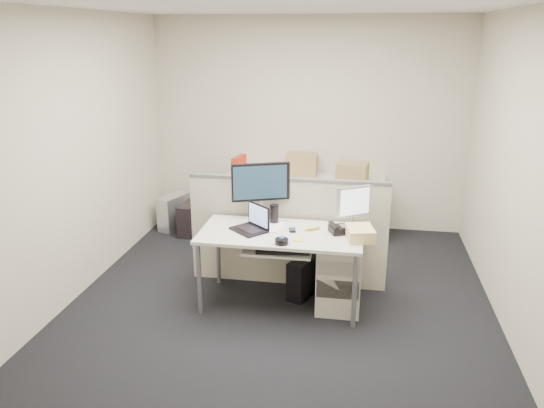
% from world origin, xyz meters
% --- Properties ---
extents(floor, '(4.00, 4.50, 0.01)m').
position_xyz_m(floor, '(0.00, 0.00, -0.01)').
color(floor, black).
rests_on(floor, ground).
extents(ceiling, '(4.00, 4.50, 0.01)m').
position_xyz_m(ceiling, '(0.00, 0.00, 2.70)').
color(ceiling, white).
rests_on(ceiling, ground).
extents(wall_back, '(4.00, 0.02, 2.70)m').
position_xyz_m(wall_back, '(0.00, 2.25, 1.35)').
color(wall_back, beige).
rests_on(wall_back, ground).
extents(wall_front, '(4.00, 0.02, 2.70)m').
position_xyz_m(wall_front, '(0.00, -2.25, 1.35)').
color(wall_front, beige).
rests_on(wall_front, ground).
extents(wall_left, '(0.02, 4.50, 2.70)m').
position_xyz_m(wall_left, '(-2.00, 0.00, 1.35)').
color(wall_left, beige).
rests_on(wall_left, ground).
extents(wall_right, '(0.02, 4.50, 2.70)m').
position_xyz_m(wall_right, '(2.00, 0.00, 1.35)').
color(wall_right, beige).
rests_on(wall_right, ground).
extents(desk, '(1.50, 0.75, 0.73)m').
position_xyz_m(desk, '(0.00, 0.00, 0.66)').
color(desk, '#B8B6AD').
rests_on(desk, floor).
extents(keyboard_tray, '(0.62, 0.32, 0.02)m').
position_xyz_m(keyboard_tray, '(0.00, -0.18, 0.62)').
color(keyboard_tray, '#B8B6AD').
rests_on(keyboard_tray, desk).
extents(drawer_pedestal, '(0.40, 0.55, 0.65)m').
position_xyz_m(drawer_pedestal, '(0.55, 0.05, 0.33)').
color(drawer_pedestal, beige).
rests_on(drawer_pedestal, floor).
extents(cubicle_partition, '(2.00, 0.06, 1.10)m').
position_xyz_m(cubicle_partition, '(0.00, 0.45, 0.55)').
color(cubicle_partition, '#ADA58E').
rests_on(cubicle_partition, floor).
extents(back_counter, '(2.00, 0.60, 0.72)m').
position_xyz_m(back_counter, '(0.00, 1.93, 0.36)').
color(back_counter, beige).
rests_on(back_counter, floor).
extents(monitor_main, '(0.61, 0.41, 0.57)m').
position_xyz_m(monitor_main, '(-0.25, 0.32, 1.01)').
color(monitor_main, black).
rests_on(monitor_main, desk).
extents(monitor_small, '(0.38, 0.32, 0.41)m').
position_xyz_m(monitor_small, '(0.65, 0.18, 0.94)').
color(monitor_small, '#B7B7BC').
rests_on(monitor_small, desk).
extents(laptop, '(0.39, 0.39, 0.24)m').
position_xyz_m(laptop, '(-0.30, -0.02, 0.85)').
color(laptop, black).
rests_on(laptop, desk).
extents(trackball, '(0.13, 0.13, 0.05)m').
position_xyz_m(trackball, '(0.05, -0.28, 0.75)').
color(trackball, black).
rests_on(trackball, desk).
extents(desk_phone, '(0.25, 0.23, 0.06)m').
position_xyz_m(desk_phone, '(0.55, 0.08, 0.76)').
color(desk_phone, black).
rests_on(desk_phone, desk).
extents(paper_stack, '(0.26, 0.31, 0.01)m').
position_xyz_m(paper_stack, '(-0.12, 0.11, 0.74)').
color(paper_stack, white).
rests_on(paper_stack, desk).
extents(sticky_pad, '(0.08, 0.08, 0.01)m').
position_xyz_m(sticky_pad, '(0.18, -0.18, 0.74)').
color(sticky_pad, yellow).
rests_on(sticky_pad, desk).
extents(travel_mug, '(0.09, 0.09, 0.18)m').
position_xyz_m(travel_mug, '(-0.10, 0.22, 0.82)').
color(travel_mug, black).
rests_on(travel_mug, desk).
extents(banana, '(0.16, 0.13, 0.04)m').
position_xyz_m(banana, '(0.28, 0.10, 0.75)').
color(banana, '#F3F247').
rests_on(banana, desk).
extents(cellphone, '(0.08, 0.12, 0.01)m').
position_xyz_m(cellphone, '(0.10, 0.05, 0.74)').
color(cellphone, black).
rests_on(cellphone, desk).
extents(manila_folders, '(0.29, 0.33, 0.11)m').
position_xyz_m(manila_folders, '(0.72, -0.05, 0.78)').
color(manila_folders, '#DBB073').
rests_on(manila_folders, desk).
extents(keyboard, '(0.49, 0.22, 0.03)m').
position_xyz_m(keyboard, '(0.05, -0.22, 0.64)').
color(keyboard, black).
rests_on(keyboard, keyboard_tray).
extents(pc_tower_desk, '(0.31, 0.45, 0.39)m').
position_xyz_m(pc_tower_desk, '(0.20, 0.20, 0.20)').
color(pc_tower_desk, black).
rests_on(pc_tower_desk, floor).
extents(pc_tower_spare_dark, '(0.20, 0.45, 0.41)m').
position_xyz_m(pc_tower_spare_dark, '(-1.44, 1.63, 0.20)').
color(pc_tower_spare_dark, black).
rests_on(pc_tower_spare_dark, floor).
extents(pc_tower_spare_silver, '(0.35, 0.52, 0.45)m').
position_xyz_m(pc_tower_spare_silver, '(-1.70, 1.79, 0.23)').
color(pc_tower_spare_silver, '#B7B7BC').
rests_on(pc_tower_spare_silver, floor).
extents(cardboard_box_left, '(0.38, 0.29, 0.29)m').
position_xyz_m(cardboard_box_left, '(-0.05, 2.05, 0.86)').
color(cardboard_box_left, tan).
rests_on(cardboard_box_left, back_counter).
extents(cardboard_box_right, '(0.41, 0.34, 0.26)m').
position_xyz_m(cardboard_box_right, '(0.60, 1.81, 0.85)').
color(cardboard_box_right, tan).
rests_on(cardboard_box_right, back_counter).
extents(red_binder, '(0.13, 0.31, 0.28)m').
position_xyz_m(red_binder, '(-0.82, 1.83, 0.86)').
color(red_binder, red).
rests_on(red_binder, back_counter).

